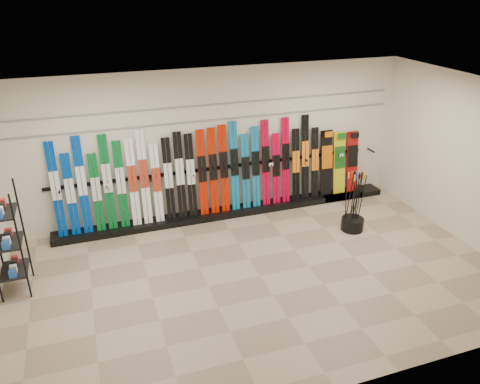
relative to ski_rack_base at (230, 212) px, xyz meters
name	(u,v)px	position (x,y,z in m)	size (l,w,h in m)	color
floor	(260,276)	(-0.22, -2.28, -0.06)	(8.00, 8.00, 0.00)	gray
back_wall	(216,144)	(-0.22, 0.22, 1.44)	(8.00, 8.00, 0.00)	beige
right_wall	(471,163)	(3.78, -2.28, 1.44)	(5.00, 5.00, 0.00)	beige
ceiling	(264,96)	(-0.22, -2.28, 2.94)	(8.00, 8.00, 0.00)	silver
ski_rack_base	(230,212)	(0.00, 0.00, 0.00)	(8.00, 0.40, 0.12)	black
skis	(196,175)	(-0.68, 0.06, 0.91)	(5.38, 0.25, 1.84)	#0037A0
snowboards	(339,163)	(2.54, 0.07, 0.75)	(0.92, 0.22, 1.44)	black
accessory_rack	(8,241)	(-3.97, -1.34, 0.82)	(0.40, 0.60, 1.75)	black
pole_bin	(352,224)	(2.05, -1.40, 0.07)	(0.43, 0.43, 0.25)	black
ski_poles	(354,201)	(2.04, -1.39, 0.55)	(0.30, 0.26, 1.18)	black
slatwall_rail_0	(215,120)	(-0.22, 0.20, 1.94)	(7.60, 0.02, 0.03)	gray
slatwall_rail_1	(215,104)	(-0.22, 0.20, 2.24)	(7.60, 0.02, 0.03)	gray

